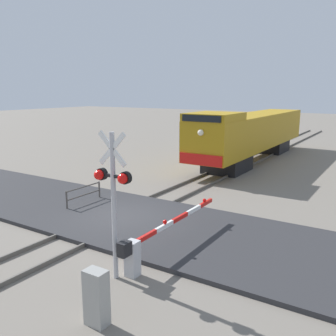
{
  "coord_description": "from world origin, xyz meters",
  "views": [
    {
      "loc": [
        9.51,
        -11.34,
        5.3
      ],
      "look_at": [
        0.91,
        2.21,
        1.9
      ],
      "focal_mm": 39.4,
      "sensor_mm": 36.0,
      "label": 1
    }
  ],
  "objects_px": {
    "crossing_signal": "(113,189)",
    "guard_railing": "(84,193)",
    "locomotive": "(252,133)",
    "utility_cabinet": "(96,298)",
    "crossing_gate": "(147,243)"
  },
  "relations": [
    {
      "from": "crossing_signal",
      "to": "guard_railing",
      "type": "bearing_deg",
      "value": 142.01
    },
    {
      "from": "locomotive",
      "to": "crossing_signal",
      "type": "xyz_separation_m",
      "value": [
        3.03,
        -19.45,
        0.53
      ]
    },
    {
      "from": "crossing_signal",
      "to": "guard_railing",
      "type": "height_order",
      "value": "crossing_signal"
    },
    {
      "from": "crossing_signal",
      "to": "guard_railing",
      "type": "distance_m",
      "value": 7.46
    },
    {
      "from": "locomotive",
      "to": "guard_railing",
      "type": "relative_size",
      "value": 8.04
    },
    {
      "from": "crossing_signal",
      "to": "utility_cabinet",
      "type": "height_order",
      "value": "crossing_signal"
    },
    {
      "from": "crossing_signal",
      "to": "guard_railing",
      "type": "relative_size",
      "value": 1.95
    },
    {
      "from": "crossing_gate",
      "to": "utility_cabinet",
      "type": "relative_size",
      "value": 4.23
    },
    {
      "from": "guard_railing",
      "to": "utility_cabinet",
      "type": "bearing_deg",
      "value": -43.2
    },
    {
      "from": "locomotive",
      "to": "crossing_signal",
      "type": "relative_size",
      "value": 4.12
    },
    {
      "from": "locomotive",
      "to": "utility_cabinet",
      "type": "xyz_separation_m",
      "value": [
        4.07,
        -21.32,
        -1.45
      ]
    },
    {
      "from": "locomotive",
      "to": "crossing_signal",
      "type": "bearing_deg",
      "value": -81.15
    },
    {
      "from": "crossing_gate",
      "to": "guard_railing",
      "type": "bearing_deg",
      "value": 151.14
    },
    {
      "from": "crossing_gate",
      "to": "utility_cabinet",
      "type": "bearing_deg",
      "value": -76.62
    },
    {
      "from": "crossing_signal",
      "to": "guard_railing",
      "type": "xyz_separation_m",
      "value": [
        -5.65,
        4.41,
        -2.04
      ]
    }
  ]
}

